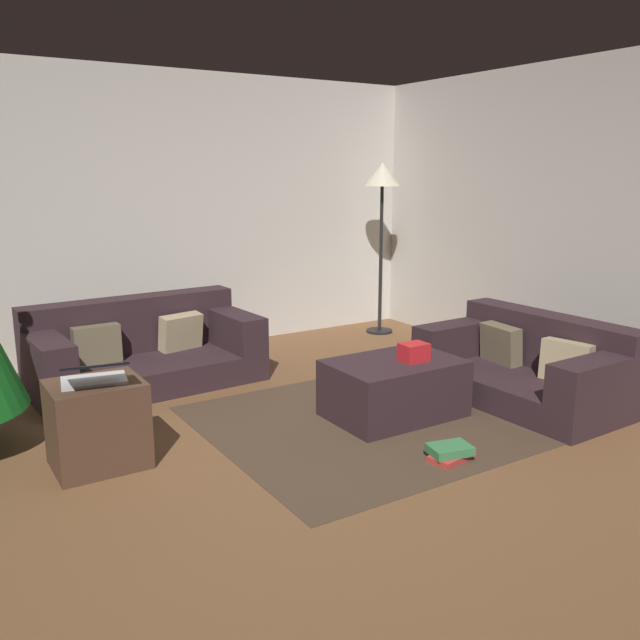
{
  "coord_description": "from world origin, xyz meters",
  "views": [
    {
      "loc": [
        -1.71,
        -2.97,
        1.71
      ],
      "look_at": [
        0.57,
        0.63,
        0.75
      ],
      "focal_mm": 37.58,
      "sensor_mm": 36.0,
      "label": 1
    }
  ],
  "objects_px": {
    "gift_box": "(414,352)",
    "laptop": "(94,375)",
    "couch_left": "(142,351)",
    "side_table": "(97,424)",
    "couch_right": "(530,367)",
    "corner_lamp": "(382,188)",
    "tv_remote": "(411,352)",
    "ottoman": "(394,388)",
    "book_stack": "(451,453)"
  },
  "relations": [
    {
      "from": "couch_right",
      "to": "laptop",
      "type": "bearing_deg",
      "value": 79.69
    },
    {
      "from": "couch_left",
      "to": "gift_box",
      "type": "relative_size",
      "value": 9.64
    },
    {
      "from": "ottoman",
      "to": "tv_remote",
      "type": "bearing_deg",
      "value": 22.07
    },
    {
      "from": "couch_left",
      "to": "book_stack",
      "type": "xyz_separation_m",
      "value": [
        1.09,
        -2.46,
        -0.22
      ]
    },
    {
      "from": "couch_right",
      "to": "gift_box",
      "type": "xyz_separation_m",
      "value": [
        -0.99,
        0.18,
        0.22
      ]
    },
    {
      "from": "couch_right",
      "to": "gift_box",
      "type": "relative_size",
      "value": 8.28
    },
    {
      "from": "tv_remote",
      "to": "corner_lamp",
      "type": "height_order",
      "value": "corner_lamp"
    },
    {
      "from": "book_stack",
      "to": "corner_lamp",
      "type": "xyz_separation_m",
      "value": [
        1.61,
        2.83,
        1.48
      ]
    },
    {
      "from": "ottoman",
      "to": "side_table",
      "type": "height_order",
      "value": "side_table"
    },
    {
      "from": "couch_left",
      "to": "laptop",
      "type": "relative_size",
      "value": 4.03
    },
    {
      "from": "corner_lamp",
      "to": "tv_remote",
      "type": "bearing_deg",
      "value": -121.8
    },
    {
      "from": "couch_left",
      "to": "gift_box",
      "type": "bearing_deg",
      "value": 124.81
    },
    {
      "from": "ottoman",
      "to": "gift_box",
      "type": "xyz_separation_m",
      "value": [
        0.11,
        -0.07,
        0.27
      ]
    },
    {
      "from": "book_stack",
      "to": "couch_left",
      "type": "bearing_deg",
      "value": 113.89
    },
    {
      "from": "ottoman",
      "to": "tv_remote",
      "type": "height_order",
      "value": "tv_remote"
    },
    {
      "from": "couch_right",
      "to": "ottoman",
      "type": "bearing_deg",
      "value": 75.58
    },
    {
      "from": "ottoman",
      "to": "book_stack",
      "type": "xyz_separation_m",
      "value": [
        -0.17,
        -0.77,
        -0.16
      ]
    },
    {
      "from": "gift_box",
      "to": "corner_lamp",
      "type": "relative_size",
      "value": 0.11
    },
    {
      "from": "couch_left",
      "to": "side_table",
      "type": "bearing_deg",
      "value": 59.95
    },
    {
      "from": "corner_lamp",
      "to": "side_table",
      "type": "bearing_deg",
      "value": -152.58
    },
    {
      "from": "side_table",
      "to": "gift_box",
      "type": "bearing_deg",
      "value": -9.72
    },
    {
      "from": "side_table",
      "to": "corner_lamp",
      "type": "xyz_separation_m",
      "value": [
        3.42,
        1.77,
        1.27
      ]
    },
    {
      "from": "couch_right",
      "to": "corner_lamp",
      "type": "xyz_separation_m",
      "value": [
        0.34,
        2.31,
        1.27
      ]
    },
    {
      "from": "couch_left",
      "to": "book_stack",
      "type": "height_order",
      "value": "couch_left"
    },
    {
      "from": "gift_box",
      "to": "laptop",
      "type": "xyz_separation_m",
      "value": [
        -2.1,
        0.3,
        0.1
      ]
    },
    {
      "from": "couch_left",
      "to": "book_stack",
      "type": "relative_size",
      "value": 5.77
    },
    {
      "from": "couch_left",
      "to": "gift_box",
      "type": "distance_m",
      "value": 2.24
    },
    {
      "from": "couch_right",
      "to": "tv_remote",
      "type": "distance_m",
      "value": 0.96
    },
    {
      "from": "side_table",
      "to": "tv_remote",
      "type": "bearing_deg",
      "value": -5.09
    },
    {
      "from": "ottoman",
      "to": "book_stack",
      "type": "relative_size",
      "value": 2.91
    },
    {
      "from": "corner_lamp",
      "to": "couch_left",
      "type": "bearing_deg",
      "value": -172.26
    },
    {
      "from": "side_table",
      "to": "laptop",
      "type": "bearing_deg",
      "value": -100.51
    },
    {
      "from": "tv_remote",
      "to": "side_table",
      "type": "xyz_separation_m",
      "value": [
        -2.2,
        0.2,
        -0.16
      ]
    },
    {
      "from": "book_stack",
      "to": "corner_lamp",
      "type": "distance_m",
      "value": 3.58
    },
    {
      "from": "gift_box",
      "to": "tv_remote",
      "type": "xyz_separation_m",
      "value": [
        0.11,
        0.16,
        -0.05
      ]
    },
    {
      "from": "book_stack",
      "to": "corner_lamp",
      "type": "relative_size",
      "value": 0.18
    },
    {
      "from": "tv_remote",
      "to": "side_table",
      "type": "height_order",
      "value": "side_table"
    },
    {
      "from": "couch_right",
      "to": "gift_box",
      "type": "height_order",
      "value": "couch_right"
    },
    {
      "from": "couch_left",
      "to": "book_stack",
      "type": "bearing_deg",
      "value": 110.85
    },
    {
      "from": "laptop",
      "to": "book_stack",
      "type": "height_order",
      "value": "laptop"
    },
    {
      "from": "couch_right",
      "to": "side_table",
      "type": "xyz_separation_m",
      "value": [
        -3.08,
        0.54,
        0.01
      ]
    },
    {
      "from": "gift_box",
      "to": "laptop",
      "type": "relative_size",
      "value": 0.42
    },
    {
      "from": "couch_right",
      "to": "corner_lamp",
      "type": "height_order",
      "value": "corner_lamp"
    },
    {
      "from": "ottoman",
      "to": "gift_box",
      "type": "relative_size",
      "value": 4.85
    },
    {
      "from": "ottoman",
      "to": "couch_right",
      "type": "bearing_deg",
      "value": -12.99
    },
    {
      "from": "ottoman",
      "to": "side_table",
      "type": "relative_size",
      "value": 1.75
    },
    {
      "from": "side_table",
      "to": "corner_lamp",
      "type": "relative_size",
      "value": 0.29
    },
    {
      "from": "side_table",
      "to": "book_stack",
      "type": "distance_m",
      "value": 2.1
    },
    {
      "from": "ottoman",
      "to": "side_table",
      "type": "distance_m",
      "value": 2.0
    },
    {
      "from": "couch_right",
      "to": "corner_lamp",
      "type": "distance_m",
      "value": 2.66
    }
  ]
}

